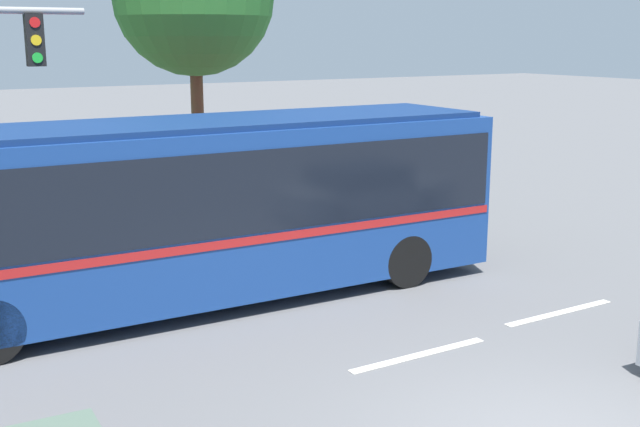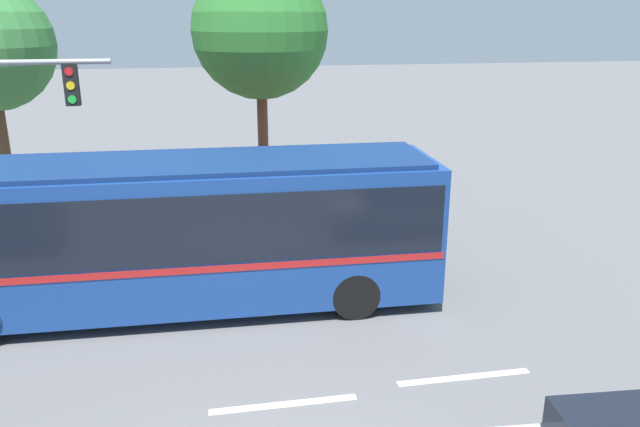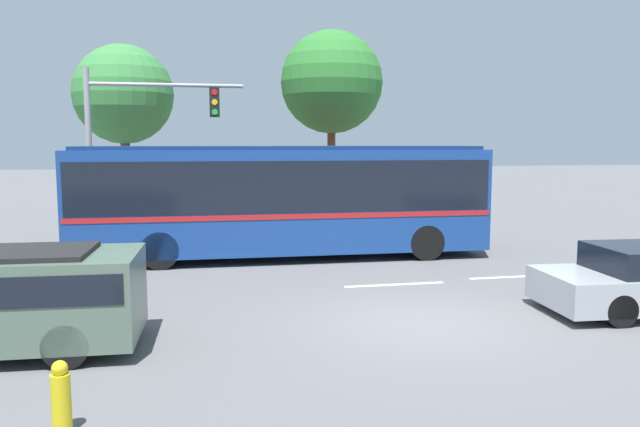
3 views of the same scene
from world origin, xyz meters
TOP-DOWN VIEW (x-y plane):
  - city_bus at (-1.60, 6.99)m, footprint 11.68×2.86m
  - flowering_hedge at (-1.82, 10.21)m, footprint 10.86×1.50m
  - lane_stripe_near at (3.65, 3.21)m, footprint 2.40×0.16m
  - lane_stripe_mid at (0.46, 2.99)m, footprint 2.40×0.16m

SIDE VIEW (x-z plane):
  - lane_stripe_near at x=3.65m, z-range 0.00..0.01m
  - lane_stripe_mid at x=0.46m, z-range 0.00..0.01m
  - flowering_hedge at x=-1.82m, z-range -0.01..1.54m
  - city_bus at x=-1.60m, z-range 0.22..3.42m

